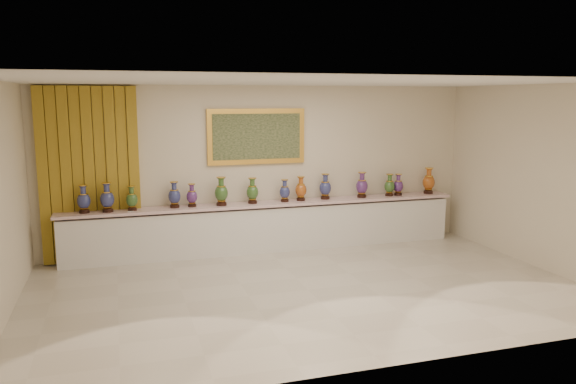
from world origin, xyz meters
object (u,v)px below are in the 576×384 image
object	(u,v)px
vase_0	(84,200)
counter	(268,227)
vase_2	(132,199)
vase_1	(107,199)

from	to	relation	value
vase_0	counter	bearing A→B (deg)	0.46
counter	vase_2	size ratio (longest dim) A/B	17.34
counter	vase_1	xyz separation A→B (m)	(-2.77, -0.05, 0.69)
vase_0	vase_2	bearing A→B (deg)	-1.31
counter	vase_2	world-z (taller)	vase_2
vase_2	vase_1	bearing A→B (deg)	-178.21
counter	vase_0	distance (m)	3.21
vase_1	vase_2	world-z (taller)	vase_1
vase_0	vase_1	distance (m)	0.37
vase_0	vase_2	size ratio (longest dim) A/B	1.11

